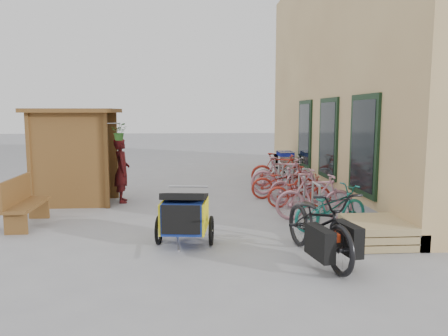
{
  "coord_description": "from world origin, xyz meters",
  "views": [
    {
      "loc": [
        -0.24,
        -8.71,
        2.31
      ],
      "look_at": [
        0.5,
        1.5,
        1.0
      ],
      "focal_mm": 35.0,
      "sensor_mm": 36.0,
      "label": 1
    }
  ],
  "objects": [
    {
      "name": "bike_3",
      "position": [
        2.45,
        2.06,
        0.46
      ],
      "size": [
        1.55,
        0.5,
        0.92
      ],
      "primitive_type": "imported",
      "rotation": [
        0.0,
        0.0,
        1.62
      ],
      "color": "#BC798A",
      "rests_on": "ground"
    },
    {
      "name": "bike_rack",
      "position": [
        2.3,
        2.4,
        0.52
      ],
      "size": [
        0.05,
        5.35,
        0.86
      ],
      "color": "#A5A8AD",
      "rests_on": "ground"
    },
    {
      "name": "bike_6",
      "position": [
        2.49,
        4.17,
        0.5
      ],
      "size": [
        1.9,
        0.66,
        1.0
      ],
      "primitive_type": "imported",
      "rotation": [
        0.0,
        0.0,
        1.57
      ],
      "color": "#ACACB1",
      "rests_on": "ground"
    },
    {
      "name": "bike_4",
      "position": [
        2.18,
        2.71,
        0.45
      ],
      "size": [
        1.74,
        0.66,
        0.91
      ],
      "primitive_type": "imported",
      "rotation": [
        0.0,
        0.0,
        1.61
      ],
      "color": "maroon",
      "rests_on": "ground"
    },
    {
      "name": "kiosk",
      "position": [
        -3.28,
        2.47,
        1.55
      ],
      "size": [
        2.49,
        1.65,
        2.4
      ],
      "color": "brown",
      "rests_on": "ground"
    },
    {
      "name": "cargo_bike",
      "position": [
        1.73,
        -2.19,
        0.57
      ],
      "size": [
        1.13,
        2.29,
        1.15
      ],
      "rotation": [
        0.0,
        0.0,
        0.17
      ],
      "color": "black",
      "rests_on": "ground"
    },
    {
      "name": "bench",
      "position": [
        -3.68,
        0.26,
        0.51
      ],
      "size": [
        0.52,
        1.6,
        1.01
      ],
      "rotation": [
        0.0,
        0.0,
        0.03
      ],
      "color": "brown",
      "rests_on": "ground"
    },
    {
      "name": "building",
      "position": [
        6.49,
        4.5,
        3.49
      ],
      "size": [
        6.07,
        13.0,
        7.0
      ],
      "color": "#D8B77C",
      "rests_on": "ground"
    },
    {
      "name": "ground",
      "position": [
        0.0,
        0.0,
        0.0
      ],
      "size": [
        80.0,
        80.0,
        0.0
      ],
      "primitive_type": "plane",
      "color": "#969699"
    },
    {
      "name": "bike_7",
      "position": [
        2.45,
        4.55,
        0.53
      ],
      "size": [
        1.83,
        0.83,
        1.06
      ],
      "primitive_type": "imported",
      "rotation": [
        0.0,
        0.0,
        1.38
      ],
      "color": "maroon",
      "rests_on": "ground"
    },
    {
      "name": "bike_5",
      "position": [
        2.28,
        3.25,
        0.54
      ],
      "size": [
        1.84,
        0.72,
        1.08
      ],
      "primitive_type": "imported",
      "rotation": [
        0.0,
        0.0,
        1.45
      ],
      "color": "#BC798A",
      "rests_on": "ground"
    },
    {
      "name": "bike_2",
      "position": [
        2.34,
        1.54,
        0.41
      ],
      "size": [
        1.59,
        0.68,
        0.81
      ],
      "primitive_type": "imported",
      "rotation": [
        0.0,
        0.0,
        1.48
      ],
      "color": "maroon",
      "rests_on": "ground"
    },
    {
      "name": "bike_0",
      "position": [
        2.48,
        -0.43,
        0.44
      ],
      "size": [
        1.78,
        1.12,
        0.88
      ],
      "primitive_type": "imported",
      "rotation": [
        0.0,
        0.0,
        1.92
      ],
      "color": "#1F7C74",
      "rests_on": "ground"
    },
    {
      "name": "pallet_stack",
      "position": [
        3.0,
        -1.4,
        0.21
      ],
      "size": [
        1.0,
        1.2,
        0.4
      ],
      "color": "tan",
      "rests_on": "ground"
    },
    {
      "name": "child_trailer",
      "position": [
        -0.39,
        -1.2,
        0.55
      ],
      "size": [
        1.05,
        1.71,
        0.99
      ],
      "rotation": [
        0.0,
        0.0,
        -0.12
      ],
      "color": "navy",
      "rests_on": "ground"
    },
    {
      "name": "person_kiosk",
      "position": [
        -2.05,
        2.54,
        0.83
      ],
      "size": [
        0.5,
        0.66,
        1.66
      ],
      "primitive_type": "imported",
      "rotation": [
        0.0,
        0.0,
        1.74
      ],
      "color": "maroon",
      "rests_on": "ground"
    },
    {
      "name": "bike_1",
      "position": [
        2.37,
        0.34,
        0.51
      ],
      "size": [
        1.71,
        0.52,
        1.02
      ],
      "primitive_type": "imported",
      "rotation": [
        0.0,
        0.0,
        1.55
      ],
      "color": "#BC798A",
      "rests_on": "ground"
    },
    {
      "name": "shopping_carts",
      "position": [
        3.0,
        6.69,
        0.56
      ],
      "size": [
        0.53,
        1.48,
        0.96
      ],
      "color": "silver",
      "rests_on": "ground"
    }
  ]
}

